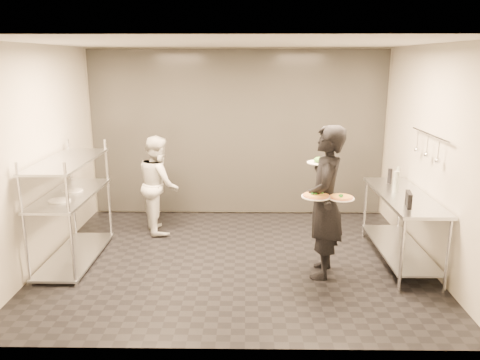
{
  "coord_description": "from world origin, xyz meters",
  "views": [
    {
      "loc": [
        0.15,
        -5.81,
        2.61
      ],
      "look_at": [
        0.07,
        0.02,
        1.1
      ],
      "focal_mm": 35.0,
      "sensor_mm": 36.0,
      "label": 1
    }
  ],
  "objects_px": {
    "waiter": "(325,202)",
    "pizza_plate_near": "(316,196)",
    "chef": "(159,184)",
    "pass_rack": "(71,204)",
    "salad_plate": "(319,161)",
    "bottle_green": "(396,182)",
    "bottle_clear": "(398,173)",
    "bottle_dark": "(390,176)",
    "prep_counter": "(402,216)",
    "pizza_plate_far": "(341,197)",
    "pos_monitor": "(409,199)"
  },
  "relations": [
    {
      "from": "chef",
      "to": "pizza_plate_far",
      "type": "height_order",
      "value": "chef"
    },
    {
      "from": "waiter",
      "to": "bottle_dark",
      "type": "xyz_separation_m",
      "value": [
        1.07,
        0.99,
        0.09
      ]
    },
    {
      "from": "waiter",
      "to": "pass_rack",
      "type": "bearing_deg",
      "value": -84.6
    },
    {
      "from": "pizza_plate_far",
      "to": "salad_plate",
      "type": "distance_m",
      "value": 0.62
    },
    {
      "from": "pizza_plate_far",
      "to": "bottle_dark",
      "type": "distance_m",
      "value": 1.5
    },
    {
      "from": "pass_rack",
      "to": "chef",
      "type": "bearing_deg",
      "value": 49.25
    },
    {
      "from": "waiter",
      "to": "bottle_dark",
      "type": "height_order",
      "value": "waiter"
    },
    {
      "from": "waiter",
      "to": "pizza_plate_far",
      "type": "xyz_separation_m",
      "value": [
        0.15,
        -0.21,
        0.13
      ]
    },
    {
      "from": "chef",
      "to": "salad_plate",
      "type": "xyz_separation_m",
      "value": [
        2.25,
        -1.22,
        0.63
      ]
    },
    {
      "from": "pass_rack",
      "to": "pizza_plate_far",
      "type": "height_order",
      "value": "pass_rack"
    },
    {
      "from": "chef",
      "to": "bottle_clear",
      "type": "height_order",
      "value": "chef"
    },
    {
      "from": "waiter",
      "to": "pizza_plate_near",
      "type": "height_order",
      "value": "waiter"
    },
    {
      "from": "chef",
      "to": "bottle_clear",
      "type": "bearing_deg",
      "value": -114.95
    },
    {
      "from": "bottle_green",
      "to": "pos_monitor",
      "type": "bearing_deg",
      "value": -93.76
    },
    {
      "from": "pass_rack",
      "to": "bottle_clear",
      "type": "relative_size",
      "value": 8.86
    },
    {
      "from": "pizza_plate_far",
      "to": "pos_monitor",
      "type": "distance_m",
      "value": 0.82
    },
    {
      "from": "pass_rack",
      "to": "salad_plate",
      "type": "xyz_separation_m",
      "value": [
        3.2,
        -0.12,
        0.61
      ]
    },
    {
      "from": "prep_counter",
      "to": "waiter",
      "type": "bearing_deg",
      "value": -159.15
    },
    {
      "from": "salad_plate",
      "to": "pizza_plate_far",
      "type": "bearing_deg",
      "value": -68.88
    },
    {
      "from": "salad_plate",
      "to": "bottle_clear",
      "type": "distance_m",
      "value": 1.63
    },
    {
      "from": "prep_counter",
      "to": "bottle_clear",
      "type": "distance_m",
      "value": 0.9
    },
    {
      "from": "chef",
      "to": "pass_rack",
      "type": "bearing_deg",
      "value": 119.14
    },
    {
      "from": "bottle_clear",
      "to": "bottle_green",
      "type": "bearing_deg",
      "value": -109.5
    },
    {
      "from": "pizza_plate_near",
      "to": "waiter",
      "type": "bearing_deg",
      "value": 52.55
    },
    {
      "from": "pass_rack",
      "to": "chef",
      "type": "height_order",
      "value": "same"
    },
    {
      "from": "pizza_plate_near",
      "to": "bottle_dark",
      "type": "xyz_separation_m",
      "value": [
        1.2,
        1.16,
        -0.05
      ]
    },
    {
      "from": "salad_plate",
      "to": "bottle_green",
      "type": "distance_m",
      "value": 1.12
    },
    {
      "from": "waiter",
      "to": "chef",
      "type": "bearing_deg",
      "value": -110.79
    },
    {
      "from": "pos_monitor",
      "to": "bottle_dark",
      "type": "bearing_deg",
      "value": 95.82
    },
    {
      "from": "salad_plate",
      "to": "bottle_clear",
      "type": "xyz_separation_m",
      "value": [
        1.29,
        0.92,
        -0.37
      ]
    },
    {
      "from": "prep_counter",
      "to": "bottle_green",
      "type": "distance_m",
      "value": 0.46
    },
    {
      "from": "prep_counter",
      "to": "bottle_clear",
      "type": "bearing_deg",
      "value": 78.32
    },
    {
      "from": "prep_counter",
      "to": "pizza_plate_near",
      "type": "bearing_deg",
      "value": -154.14
    },
    {
      "from": "pos_monitor",
      "to": "waiter",
      "type": "bearing_deg",
      "value": -174.94
    },
    {
      "from": "chef",
      "to": "pizza_plate_near",
      "type": "relative_size",
      "value": 4.4
    },
    {
      "from": "pass_rack",
      "to": "bottle_dark",
      "type": "bearing_deg",
      "value": 7.59
    },
    {
      "from": "prep_counter",
      "to": "bottle_dark",
      "type": "bearing_deg",
      "value": 92.0
    },
    {
      "from": "waiter",
      "to": "bottle_green",
      "type": "relative_size",
      "value": 6.69
    },
    {
      "from": "pizza_plate_near",
      "to": "bottle_dark",
      "type": "bearing_deg",
      "value": 44.08
    },
    {
      "from": "pos_monitor",
      "to": "bottle_dark",
      "type": "distance_m",
      "value": 1.09
    },
    {
      "from": "chef",
      "to": "bottle_dark",
      "type": "distance_m",
      "value": 3.41
    },
    {
      "from": "chef",
      "to": "bottle_green",
      "type": "bearing_deg",
      "value": -126.8
    },
    {
      "from": "salad_plate",
      "to": "bottle_clear",
      "type": "bearing_deg",
      "value": 35.59
    },
    {
      "from": "pizza_plate_far",
      "to": "bottle_dark",
      "type": "bearing_deg",
      "value": 52.54
    },
    {
      "from": "bottle_green",
      "to": "pizza_plate_far",
      "type": "bearing_deg",
      "value": -139.48
    },
    {
      "from": "prep_counter",
      "to": "chef",
      "type": "relative_size",
      "value": 1.2
    },
    {
      "from": "pizza_plate_near",
      "to": "pizza_plate_far",
      "type": "height_order",
      "value": "pizza_plate_near"
    },
    {
      "from": "pos_monitor",
      "to": "bottle_dark",
      "type": "relative_size",
      "value": 1.19
    },
    {
      "from": "chef",
      "to": "bottle_clear",
      "type": "distance_m",
      "value": 3.57
    },
    {
      "from": "prep_counter",
      "to": "pizza_plate_far",
      "type": "xyz_separation_m",
      "value": [
        -0.93,
        -0.62,
        0.44
      ]
    }
  ]
}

